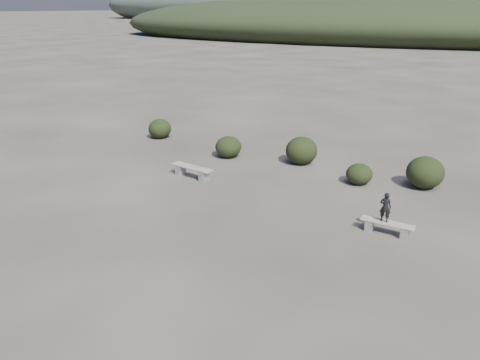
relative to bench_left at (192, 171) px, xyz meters
The scene contains 9 objects.
ground 6.48m from the bench_left, 55.66° to the right, with size 1200.00×1200.00×0.00m, color #332D27.
bench_left is the anchor object (origin of this frame).
bench_right 8.18m from the bench_left, ahead, with size 1.61×0.36×0.40m.
seated_person 8.09m from the bench_left, ahead, with size 0.34×0.23×0.94m, color black.
shrub_a 3.14m from the bench_left, 92.47° to the left, with size 1.20×1.20×0.98m, color black.
shrub_b 5.04m from the bench_left, 51.11° to the left, with size 1.41×1.41×1.20m, color black.
shrub_c 6.66m from the bench_left, 23.39° to the left, with size 1.03×1.03×0.82m, color black.
shrub_d 9.11m from the bench_left, 22.50° to the left, with size 1.41×1.41×1.23m, color black.
shrub_f 6.56m from the bench_left, 139.76° to the left, with size 1.20×1.20×1.02m, color black.
Camera 1 is at (6.84, -9.30, 6.57)m, focal length 35.00 mm.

